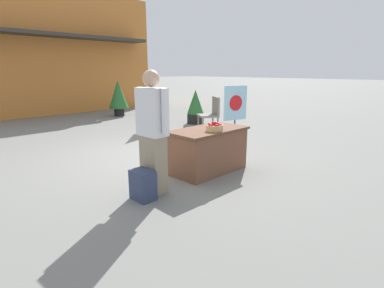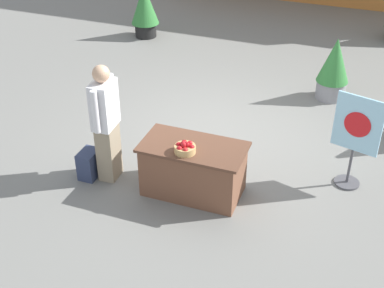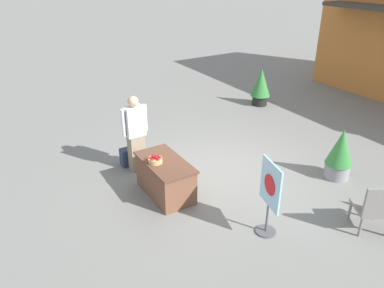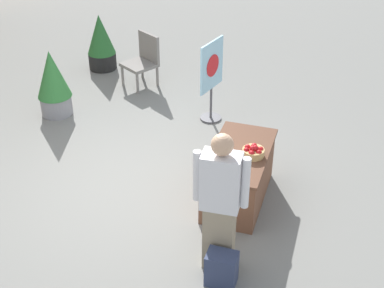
{
  "view_description": "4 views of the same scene",
  "coord_description": "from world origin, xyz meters",
  "px_view_note": "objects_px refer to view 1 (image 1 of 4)",
  "views": [
    {
      "loc": [
        -3.63,
        -4.88,
        1.75
      ],
      "look_at": [
        -0.21,
        -1.44,
        0.55
      ],
      "focal_mm": 28.0,
      "sensor_mm": 36.0,
      "label": 1
    },
    {
      "loc": [
        2.23,
        -7.08,
        4.63
      ],
      "look_at": [
        0.07,
        -1.29,
        0.66
      ],
      "focal_mm": 50.0,
      "sensor_mm": 36.0,
      "label": 2
    },
    {
      "loc": [
        5.99,
        -4.39,
        4.33
      ],
      "look_at": [
        -0.01,
        -0.74,
        0.89
      ],
      "focal_mm": 35.0,
      "sensor_mm": 36.0,
      "label": 3
    },
    {
      "loc": [
        -5.51,
        -2.63,
        4.52
      ],
      "look_at": [
        -0.18,
        -0.94,
        0.98
      ],
      "focal_mm": 50.0,
      "sensor_mm": 36.0,
      "label": 4
    }
  ],
  "objects_px": {
    "display_table": "(208,150)",
    "poster_board": "(235,111)",
    "potted_plant_far_right": "(118,96)",
    "potted_plant_near_right": "(149,111)",
    "apple_basket": "(215,127)",
    "person_visitor": "(153,132)",
    "potted_plant_far_left": "(195,107)",
    "patio_chair": "(211,112)",
    "backpack": "(143,185)"
  },
  "relations": [
    {
      "from": "person_visitor",
      "to": "potted_plant_far_left",
      "type": "bearing_deg",
      "value": 35.3
    },
    {
      "from": "display_table",
      "to": "poster_board",
      "type": "distance_m",
      "value": 2.25
    },
    {
      "from": "potted_plant_far_right",
      "to": "potted_plant_near_right",
      "type": "height_order",
      "value": "potted_plant_far_right"
    },
    {
      "from": "display_table",
      "to": "patio_chair",
      "type": "xyz_separation_m",
      "value": [
        2.94,
        2.53,
        0.15
      ]
    },
    {
      "from": "display_table",
      "to": "poster_board",
      "type": "relative_size",
      "value": 1.01
    },
    {
      "from": "person_visitor",
      "to": "poster_board",
      "type": "relative_size",
      "value": 1.26
    },
    {
      "from": "backpack",
      "to": "potted_plant_far_left",
      "type": "bearing_deg",
      "value": 37.8
    },
    {
      "from": "apple_basket",
      "to": "potted_plant_near_right",
      "type": "height_order",
      "value": "potted_plant_near_right"
    },
    {
      "from": "patio_chair",
      "to": "potted_plant_near_right",
      "type": "height_order",
      "value": "potted_plant_near_right"
    },
    {
      "from": "poster_board",
      "to": "potted_plant_far_right",
      "type": "relative_size",
      "value": 1.02
    },
    {
      "from": "backpack",
      "to": "potted_plant_far_right",
      "type": "bearing_deg",
      "value": 60.74
    },
    {
      "from": "backpack",
      "to": "display_table",
      "type": "bearing_deg",
      "value": 6.77
    },
    {
      "from": "apple_basket",
      "to": "poster_board",
      "type": "height_order",
      "value": "poster_board"
    },
    {
      "from": "poster_board",
      "to": "apple_basket",
      "type": "bearing_deg",
      "value": -46.21
    },
    {
      "from": "display_table",
      "to": "potted_plant_far_right",
      "type": "height_order",
      "value": "potted_plant_far_right"
    },
    {
      "from": "person_visitor",
      "to": "apple_basket",
      "type": "bearing_deg",
      "value": -8.52
    },
    {
      "from": "backpack",
      "to": "potted_plant_far_right",
      "type": "xyz_separation_m",
      "value": [
        3.99,
        7.12,
        0.58
      ]
    },
    {
      "from": "person_visitor",
      "to": "backpack",
      "type": "distance_m",
      "value": 0.75
    },
    {
      "from": "poster_board",
      "to": "potted_plant_near_right",
      "type": "height_order",
      "value": "poster_board"
    },
    {
      "from": "apple_basket",
      "to": "backpack",
      "type": "distance_m",
      "value": 1.61
    },
    {
      "from": "display_table",
      "to": "person_visitor",
      "type": "bearing_deg",
      "value": -176.68
    },
    {
      "from": "potted_plant_far_right",
      "to": "potted_plant_near_right",
      "type": "distance_m",
      "value": 3.57
    },
    {
      "from": "apple_basket",
      "to": "potted_plant_near_right",
      "type": "relative_size",
      "value": 0.24
    },
    {
      "from": "person_visitor",
      "to": "display_table",
      "type": "bearing_deg",
      "value": 0.0
    },
    {
      "from": "potted_plant_far_left",
      "to": "poster_board",
      "type": "bearing_deg",
      "value": -116.85
    },
    {
      "from": "potted_plant_far_right",
      "to": "apple_basket",
      "type": "bearing_deg",
      "value": -109.34
    },
    {
      "from": "person_visitor",
      "to": "potted_plant_far_left",
      "type": "distance_m",
      "value": 5.91
    },
    {
      "from": "backpack",
      "to": "poster_board",
      "type": "height_order",
      "value": "poster_board"
    },
    {
      "from": "backpack",
      "to": "poster_board",
      "type": "bearing_deg",
      "value": 17.68
    },
    {
      "from": "backpack",
      "to": "potted_plant_far_right",
      "type": "relative_size",
      "value": 0.31
    },
    {
      "from": "patio_chair",
      "to": "potted_plant_far_right",
      "type": "relative_size",
      "value": 0.72
    },
    {
      "from": "potted_plant_far_left",
      "to": "potted_plant_near_right",
      "type": "height_order",
      "value": "potted_plant_near_right"
    },
    {
      "from": "patio_chair",
      "to": "person_visitor",
      "type": "bearing_deg",
      "value": 62.37
    },
    {
      "from": "person_visitor",
      "to": "potted_plant_near_right",
      "type": "distance_m",
      "value": 4.48
    },
    {
      "from": "apple_basket",
      "to": "backpack",
      "type": "relative_size",
      "value": 0.67
    },
    {
      "from": "patio_chair",
      "to": "potted_plant_far_left",
      "type": "bearing_deg",
      "value": -80.34
    },
    {
      "from": "apple_basket",
      "to": "poster_board",
      "type": "bearing_deg",
      "value": 28.83
    },
    {
      "from": "poster_board",
      "to": "patio_chair",
      "type": "bearing_deg",
      "value": 164.39
    },
    {
      "from": "patio_chair",
      "to": "backpack",
      "type": "bearing_deg",
      "value": 61.78
    },
    {
      "from": "apple_basket",
      "to": "potted_plant_far_left",
      "type": "distance_m",
      "value": 5.1
    },
    {
      "from": "patio_chair",
      "to": "potted_plant_far_left",
      "type": "relative_size",
      "value": 0.87
    },
    {
      "from": "display_table",
      "to": "person_visitor",
      "type": "distance_m",
      "value": 1.36
    },
    {
      "from": "display_table",
      "to": "backpack",
      "type": "distance_m",
      "value": 1.56
    },
    {
      "from": "patio_chair",
      "to": "potted_plant_near_right",
      "type": "relative_size",
      "value": 0.84
    },
    {
      "from": "display_table",
      "to": "patio_chair",
      "type": "height_order",
      "value": "patio_chair"
    },
    {
      "from": "display_table",
      "to": "poster_board",
      "type": "height_order",
      "value": "poster_board"
    },
    {
      "from": "person_visitor",
      "to": "potted_plant_far_right",
      "type": "bearing_deg",
      "value": 58.79
    },
    {
      "from": "backpack",
      "to": "poster_board",
      "type": "distance_m",
      "value": 3.76
    },
    {
      "from": "poster_board",
      "to": "potted_plant_near_right",
      "type": "distance_m",
      "value": 2.67
    },
    {
      "from": "patio_chair",
      "to": "potted_plant_far_right",
      "type": "distance_m",
      "value": 4.44
    }
  ]
}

